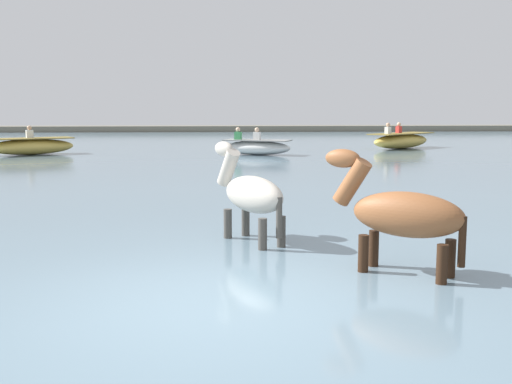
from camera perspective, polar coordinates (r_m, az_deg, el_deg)
The scene contains 8 objects.
ground_plane at distance 6.11m, azimuth -4.01°, elevation -13.98°, with size 120.00×120.00×0.00m, color gray.
water_surface at distance 15.81m, azimuth -3.87°, elevation 0.39°, with size 90.00×90.00×0.43m, color slate.
horse_lead_pinto at distance 8.40m, azimuth -0.49°, elevation -0.46°, with size 1.07×1.56×1.78m.
horse_trailing_chestnut at distance 6.95m, azimuth 13.32°, elevation -2.36°, with size 1.49×1.22×1.80m.
boat_near_port at distance 28.37m, azimuth 13.32°, elevation 4.66°, with size 3.71×3.40×1.17m.
boat_distant_east at distance 25.52m, azimuth -20.18°, elevation 4.01°, with size 3.41×2.52×1.13m.
boat_far_inshore at distance 23.91m, azimuth 0.07°, elevation 4.20°, with size 2.87×1.98×1.07m.
far_shoreline at distance 47.26m, azimuth -3.81°, elevation 5.64°, with size 80.00×2.40×0.87m, color #706B5B.
Camera 1 is at (0.05, -5.67, 2.28)m, focal length 43.08 mm.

